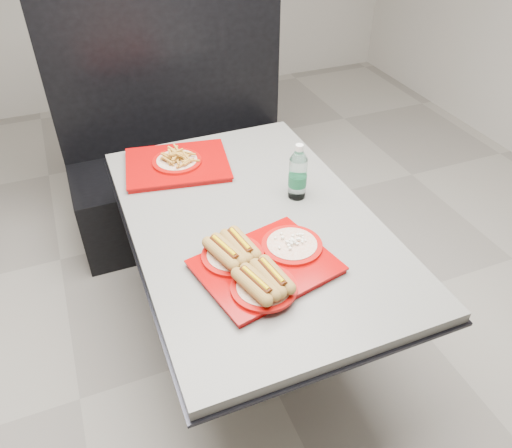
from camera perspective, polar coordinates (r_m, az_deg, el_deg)
name	(u,v)px	position (r m, az deg, el deg)	size (l,w,h in m)	color
ground	(253,343)	(2.44, -0.37, -13.45)	(6.00, 6.00, 0.00)	gray
diner_table	(252,251)	(2.02, -0.44, -3.07)	(0.92, 1.42, 0.75)	black
booth_bench	(184,160)	(2.98, -8.25, 7.22)	(1.30, 0.57, 1.35)	black
tray_near	(261,263)	(1.67, 0.54, -4.52)	(0.50, 0.43, 0.10)	#9C0404
tray_far	(177,162)	(2.23, -9.00, 6.98)	(0.50, 0.42, 0.09)	#9C0404
water_bottle	(298,175)	(1.98, 4.79, 5.63)	(0.07, 0.07, 0.24)	silver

